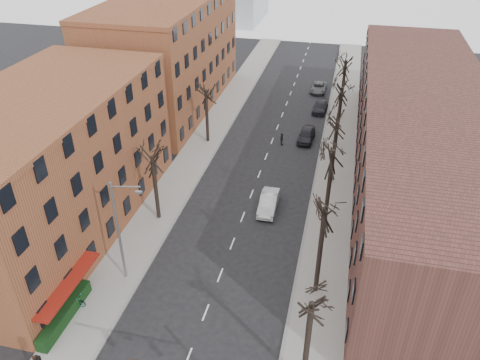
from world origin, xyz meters
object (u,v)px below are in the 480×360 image
Objects in this scene: silver_sedan at (269,202)px; bicycle at (73,300)px; parked_car_near at (306,135)px; parked_car_mid at (320,107)px.

silver_sedan is 19.45m from bicycle.
parked_car_near is 2.35× the size of bicycle.
silver_sedan is 1.03× the size of parked_car_near.
parked_car_near is 9.32m from parked_car_mid.
parked_car_near is (1.90, 15.24, -0.00)m from silver_sedan.
silver_sedan and parked_car_near have the same top height.
bicycle is at bearing -128.33° from silver_sedan.
silver_sedan reaches higher than parked_car_mid.
parked_car_mid is at bearing -21.41° from bicycle.
parked_car_mid is 2.32× the size of bicycle.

